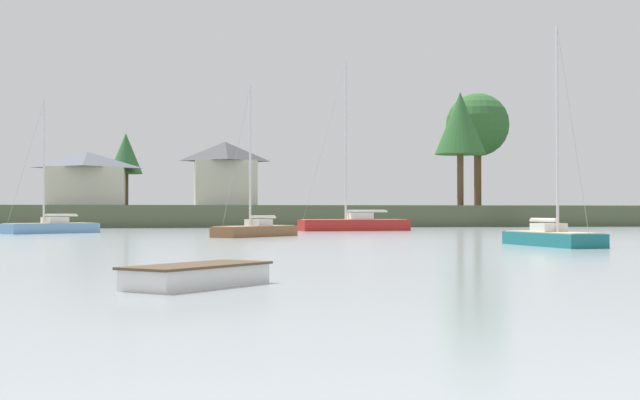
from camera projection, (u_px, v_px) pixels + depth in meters
far_shore_bank at (223, 215)px, 111.69m from camera, size 223.34×59.49×2.10m
sailboat_skyblue at (51, 230)px, 60.90m from camera, size 6.40×5.73×9.51m
sailboat_wood at (256, 233)px, 52.66m from camera, size 5.56×5.81×9.34m
sailboat_teal at (552, 241)px, 38.12m from camera, size 2.20×6.15×9.75m
sailboat_red at (354, 227)px, 69.11m from camera, size 8.75×3.10×13.66m
dinghy_white at (198, 279)px, 17.34m from camera, size 3.14×3.27×0.61m
shore_tree_right_mid at (478, 125)px, 103.29m from camera, size 7.30×7.30×13.12m
shore_tree_far_right at (126, 154)px, 106.08m from camera, size 3.96×3.96×8.76m
shore_tree_inland_b at (460, 124)px, 89.72m from camera, size 5.14×5.14×11.46m
cottage_behind_trees at (87, 178)px, 102.70m from camera, size 9.10×8.45×6.30m
cottage_hillside at (225, 173)px, 112.13m from camera, size 8.18×6.97×8.20m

